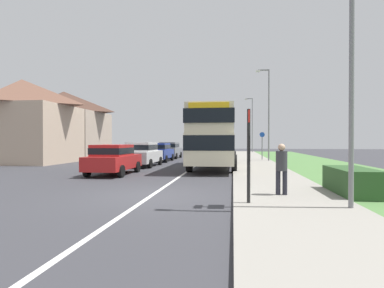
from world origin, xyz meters
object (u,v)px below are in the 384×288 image
at_px(parked_car_grey, 170,149).
at_px(street_lamp_near, 347,51).
at_px(bus_stop_sign, 249,149).
at_px(street_lamp_far, 252,122).
at_px(double_decker_bus, 214,135).
at_px(parked_car_blue, 159,151).
at_px(street_lamp_mid, 268,109).
at_px(parked_car_white, 143,153).
at_px(parked_car_red, 113,158).
at_px(pedestrian_at_stop, 282,167).
at_px(cycle_route_sign, 262,145).

relative_size(parked_car_grey, street_lamp_near, 0.61).
distance_m(bus_stop_sign, street_lamp_far, 37.77).
xyz_separation_m(double_decker_bus, parked_car_blue, (-5.07, 5.72, -1.27)).
bearing_deg(street_lamp_far, street_lamp_mid, -89.51).
relative_size(double_decker_bus, parked_car_blue, 2.35).
relative_size(double_decker_bus, bus_stop_sign, 3.76).
distance_m(double_decker_bus, bus_stop_sign, 11.77).
bearing_deg(parked_car_white, double_decker_bus, -7.51).
bearing_deg(parked_car_blue, street_lamp_near, -63.00).
bearing_deg(street_lamp_near, street_lamp_far, 90.10).
relative_size(double_decker_bus, parked_car_white, 2.20).
xyz_separation_m(parked_car_blue, street_lamp_far, (8.94, 20.22, 3.65)).
relative_size(parked_car_red, pedestrian_at_stop, 2.44).
distance_m(parked_car_white, bus_stop_sign, 13.95).
relative_size(bus_stop_sign, street_lamp_far, 0.33).
bearing_deg(street_lamp_near, parked_car_grey, 111.88).
xyz_separation_m(parked_car_red, street_lamp_near, (8.92, -7.44, 3.09)).
relative_size(parked_car_grey, pedestrian_at_stop, 2.49).
relative_size(double_decker_bus, street_lamp_mid, 1.27).
relative_size(parked_car_grey, street_lamp_far, 0.52).
xyz_separation_m(double_decker_bus, pedestrian_at_stop, (2.64, -10.28, -1.17)).
xyz_separation_m(parked_car_blue, pedestrian_at_stop, (7.71, -16.00, 0.10)).
xyz_separation_m(bus_stop_sign, street_lamp_mid, (2.44, 18.06, 2.85)).
bearing_deg(parked_car_grey, parked_car_blue, -89.50).
bearing_deg(parked_car_red, cycle_route_sign, 54.67).
height_order(double_decker_bus, cycle_route_sign, double_decker_bus).
bearing_deg(parked_car_red, double_decker_bus, 42.11).
distance_m(cycle_route_sign, street_lamp_near, 19.89).
distance_m(parked_car_red, street_lamp_far, 31.92).
relative_size(bus_stop_sign, cycle_route_sign, 1.03).
bearing_deg(parked_car_red, bus_stop_sign, -47.29).
bearing_deg(cycle_route_sign, parked_car_blue, -166.83).
xyz_separation_m(parked_car_grey, pedestrian_at_stop, (7.75, -20.85, 0.08)).
height_order(cycle_route_sign, street_lamp_far, street_lamp_far).
height_order(parked_car_white, street_lamp_mid, street_lamp_mid).
distance_m(parked_car_red, parked_car_grey, 15.09).
bearing_deg(parked_car_white, street_lamp_mid, 32.63).
xyz_separation_m(parked_car_grey, street_lamp_near, (9.04, -22.52, 3.06)).
height_order(parked_car_blue, parked_car_grey, parked_car_grey).
distance_m(parked_car_white, pedestrian_at_stop, 13.32).
bearing_deg(parked_car_blue, parked_car_red, -89.57).
height_order(double_decker_bus, pedestrian_at_stop, double_decker_bus).
xyz_separation_m(pedestrian_at_stop, street_lamp_near, (1.29, -1.67, 2.98)).
distance_m(bus_stop_sign, cycle_route_sign, 19.53).
bearing_deg(street_lamp_mid, parked_car_red, -129.56).
height_order(parked_car_white, bus_stop_sign, bus_stop_sign).
bearing_deg(street_lamp_far, street_lamp_near, -89.90).
xyz_separation_m(parked_car_red, parked_car_white, (0.03, 5.17, 0.05)).
relative_size(bus_stop_sign, street_lamp_near, 0.38).
height_order(parked_car_white, street_lamp_near, street_lamp_near).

